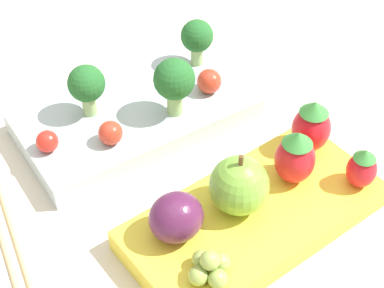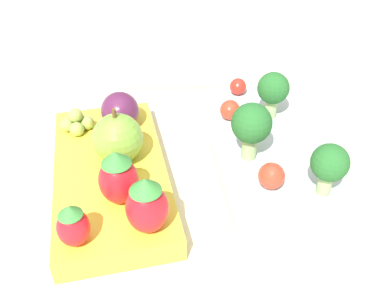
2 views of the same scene
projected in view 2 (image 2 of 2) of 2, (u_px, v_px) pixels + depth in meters
ground_plane at (190, 174)px, 0.44m from camera, size 4.00×4.00×0.00m
bento_box_savoury at (266, 147)px, 0.45m from camera, size 0.23×0.13×0.02m
bento_box_fruit at (111, 177)px, 0.42m from camera, size 0.22×0.11×0.02m
broccoli_floret_0 at (273, 90)px, 0.46m from camera, size 0.03×0.03×0.05m
broccoli_floret_1 at (251, 125)px, 0.40m from camera, size 0.04×0.04×0.06m
broccoli_floret_2 at (330, 164)px, 0.36m from camera, size 0.03×0.03×0.05m
cherry_tomato_0 at (230, 110)px, 0.47m from camera, size 0.02×0.02×0.02m
cherry_tomato_1 at (238, 87)px, 0.51m from camera, size 0.02×0.02×0.02m
cherry_tomato_2 at (271, 176)px, 0.38m from camera, size 0.02×0.02×0.02m
apple at (117, 139)px, 0.41m from camera, size 0.05×0.05×0.06m
strawberry_0 at (118, 178)px, 0.36m from camera, size 0.03×0.03×0.05m
strawberry_1 at (147, 205)px, 0.33m from camera, size 0.03×0.03×0.05m
strawberry_2 at (73, 225)px, 0.33m from camera, size 0.03×0.03×0.04m
plum at (120, 111)px, 0.46m from camera, size 0.04×0.04×0.04m
grape_cluster at (77, 122)px, 0.46m from camera, size 0.04×0.04×0.03m
chopsticks_pair at (199, 86)px, 0.58m from camera, size 0.05×0.21×0.01m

